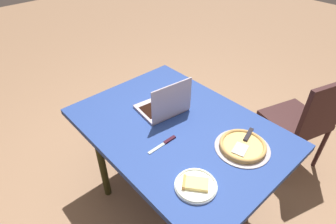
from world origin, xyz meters
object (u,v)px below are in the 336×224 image
object	(u,v)px
dining_table	(178,134)
pizza_plate	(196,185)
chair_near	(304,119)
table_knife	(165,143)
laptop	(164,105)
pizza_tray	(243,146)

from	to	relation	value
dining_table	pizza_plate	size ratio (longest dim) A/B	6.19
chair_near	table_knife	bearing A→B (deg)	72.63
dining_table	table_knife	distance (m)	0.19
pizza_plate	laptop	bearing A→B (deg)	-27.36
table_knife	chair_near	size ratio (longest dim) A/B	0.23
dining_table	laptop	bearing A→B (deg)	-11.75
dining_table	chair_near	xyz separation A→B (m)	(-0.41, -0.96, -0.15)
pizza_plate	chair_near	size ratio (longest dim) A/B	0.24
pizza_plate	table_knife	bearing A→B (deg)	-15.28
pizza_plate	table_knife	size ratio (longest dim) A/B	1.05
dining_table	pizza_plate	distance (m)	0.47
pizza_plate	pizza_tray	world-z (taller)	same
dining_table	pizza_plate	world-z (taller)	pizza_plate
laptop	pizza_tray	xyz separation A→B (m)	(-0.55, -0.10, -0.03)
dining_table	laptop	world-z (taller)	laptop
pizza_tray	table_knife	xyz separation A→B (m)	(0.32, 0.30, -0.01)
laptop	pizza_plate	xyz separation A→B (m)	(-0.56, 0.29, -0.04)
pizza_plate	pizza_tray	bearing A→B (deg)	-89.21
pizza_tray	table_knife	size ratio (longest dim) A/B	1.55
laptop	pizza_tray	distance (m)	0.56
dining_table	table_knife	bearing A→B (deg)	110.29
pizza_tray	table_knife	world-z (taller)	pizza_tray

